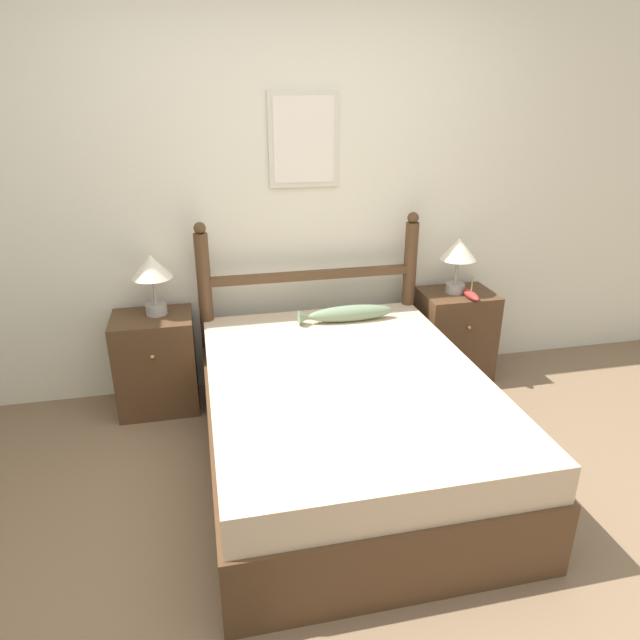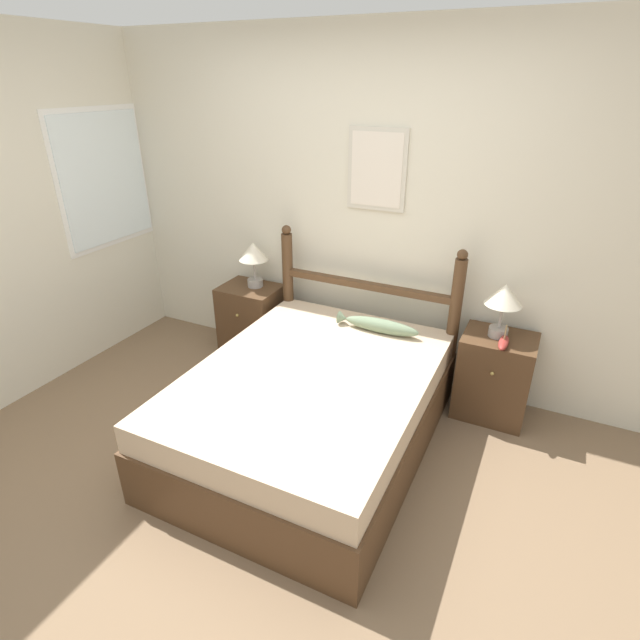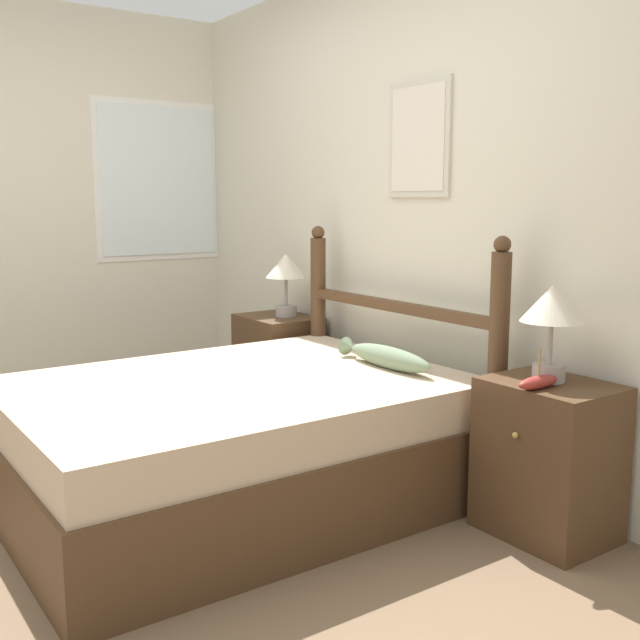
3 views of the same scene
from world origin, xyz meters
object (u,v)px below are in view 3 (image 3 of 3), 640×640
at_px(table_lamp_left, 286,271).
at_px(table_lamp_right, 552,311).
at_px(nightstand_left, 278,366).
at_px(model_boat, 538,382).
at_px(fish_pillow, 385,357).
at_px(bed, 235,441).
at_px(nightstand_right, 548,459).

xyz_separation_m(table_lamp_left, table_lamp_right, (1.95, -0.03, 0.00)).
xyz_separation_m(nightstand_left, table_lamp_left, (0.04, 0.04, 0.58)).
distance_m(table_lamp_right, model_boat, 0.28).
xyz_separation_m(table_lamp_right, fish_pillow, (-0.80, -0.16, -0.30)).
distance_m(bed, table_lamp_left, 1.45).
height_order(nightstand_right, model_boat, model_boat).
distance_m(nightstand_left, table_lamp_right, 2.07).
height_order(table_lamp_left, fish_pillow, table_lamp_left).
bearing_deg(table_lamp_right, fish_pillow, -168.75).
height_order(table_lamp_left, table_lamp_right, same).
bearing_deg(table_lamp_right, table_lamp_left, 179.10).
bearing_deg(table_lamp_right, bed, -139.00).
relative_size(bed, fish_pillow, 3.15).
relative_size(table_lamp_left, fish_pillow, 0.62).
xyz_separation_m(nightstand_right, table_lamp_left, (-1.97, 0.04, 0.58)).
bearing_deg(fish_pillow, nightstand_right, 10.50).
height_order(bed, table_lamp_left, table_lamp_left).
distance_m(nightstand_right, table_lamp_left, 2.06).
relative_size(table_lamp_right, model_boat, 1.81).
xyz_separation_m(nightstand_right, table_lamp_right, (-0.02, 0.01, 0.58)).
xyz_separation_m(nightstand_left, fish_pillow, (1.19, -0.15, 0.29)).
xyz_separation_m(model_boat, fish_pillow, (-0.85, -0.03, -0.05)).
relative_size(bed, nightstand_left, 3.07).
bearing_deg(fish_pillow, table_lamp_right, 11.25).
xyz_separation_m(bed, table_lamp_left, (-0.97, 0.88, 0.62)).
height_order(nightstand_left, table_lamp_left, table_lamp_left).
distance_m(bed, fish_pillow, 0.79).
height_order(table_lamp_left, model_boat, table_lamp_left).
bearing_deg(nightstand_left, model_boat, -3.41).
distance_m(nightstand_right, fish_pillow, 0.88).
height_order(nightstand_left, table_lamp_right, table_lamp_right).
distance_m(nightstand_left, nightstand_right, 2.01).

